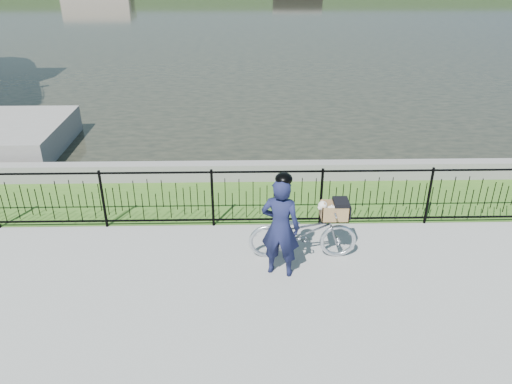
{
  "coord_description": "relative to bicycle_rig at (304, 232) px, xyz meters",
  "views": [
    {
      "loc": [
        -0.37,
        -6.51,
        4.82
      ],
      "look_at": [
        -0.21,
        1.0,
        1.0
      ],
      "focal_mm": 35.0,
      "sensor_mm": 36.0,
      "label": 1
    }
  ],
  "objects": [
    {
      "name": "fence",
      "position": [
        -0.57,
        1.05,
        0.09
      ],
      "size": [
        14.0,
        0.06,
        1.15
      ],
      "primitive_type": null,
      "color": "black",
      "rests_on": "ground"
    },
    {
      "name": "water",
      "position": [
        -0.57,
        32.45,
        -0.48
      ],
      "size": [
        120.0,
        120.0,
        0.0
      ],
      "primitive_type": "plane",
      "color": "#26271D",
      "rests_on": "ground"
    },
    {
      "name": "cyclist",
      "position": [
        -0.42,
        -0.45,
        0.38
      ],
      "size": [
        0.7,
        0.55,
        1.75
      ],
      "color": "#15183A",
      "rests_on": "ground"
    },
    {
      "name": "ground",
      "position": [
        -0.57,
        -0.55,
        -0.48
      ],
      "size": [
        120.0,
        120.0,
        0.0
      ],
      "primitive_type": "plane",
      "color": "gray",
      "rests_on": "ground"
    },
    {
      "name": "bicycle_rig",
      "position": [
        0.0,
        0.0,
        0.0
      ],
      "size": [
        1.8,
        0.63,
        1.08
      ],
      "color": "silver",
      "rests_on": "ground"
    },
    {
      "name": "grass_strip",
      "position": [
        -0.57,
        2.05,
        -0.48
      ],
      "size": [
        60.0,
        2.0,
        0.01
      ],
      "primitive_type": "cube",
      "color": "#3A611E",
      "rests_on": "ground"
    },
    {
      "name": "quay_wall",
      "position": [
        -0.57,
        3.05,
        -0.28
      ],
      "size": [
        60.0,
        0.3,
        0.4
      ],
      "primitive_type": "cube",
      "color": "slate",
      "rests_on": "ground"
    }
  ]
}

